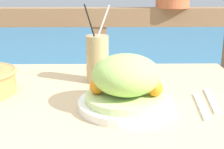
{
  "coord_description": "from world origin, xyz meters",
  "views": [
    {
      "loc": [
        0.04,
        -0.8,
        1.09
      ],
      "look_at": [
        0.05,
        0.06,
        0.83
      ],
      "focal_mm": 50.0,
      "sensor_mm": 36.0,
      "label": 1
    }
  ],
  "objects": [
    {
      "name": "sea_backdrop",
      "position": [
        0.0,
        3.27,
        0.21
      ],
      "size": [
        12.0,
        4.0,
        0.43
      ],
      "color": "teal",
      "rests_on": "ground_plane"
    },
    {
      "name": "patio_table",
      "position": [
        0.0,
        0.0,
        0.65
      ],
      "size": [
        0.95,
        0.79,
        0.77
      ],
      "color": "tan",
      "rests_on": "ground_plane"
    },
    {
      "name": "knife",
      "position": [
        0.32,
        -0.01,
        0.77
      ],
      "size": [
        0.04,
        0.18,
        0.0
      ],
      "color": "silver",
      "rests_on": "patio_table"
    },
    {
      "name": "fork",
      "position": [
        0.28,
        -0.04,
        0.77
      ],
      "size": [
        0.04,
        0.18,
        0.0
      ],
      "color": "silver",
      "rests_on": "patio_table"
    },
    {
      "name": "drink_glass",
      "position": [
        0.01,
        0.18,
        0.85
      ],
      "size": [
        0.08,
        0.07,
        0.25
      ],
      "color": "tan",
      "rests_on": "patio_table"
    },
    {
      "name": "railing_fence",
      "position": [
        -0.0,
        0.77,
        0.67
      ],
      "size": [
        2.8,
        0.08,
        0.96
      ],
      "color": "brown",
      "rests_on": "ground_plane"
    },
    {
      "name": "salad_plate",
      "position": [
        0.08,
        -0.04,
        0.83
      ],
      "size": [
        0.25,
        0.25,
        0.14
      ],
      "color": "white",
      "rests_on": "patio_table"
    }
  ]
}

